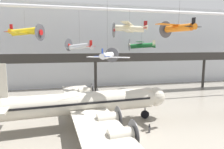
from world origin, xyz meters
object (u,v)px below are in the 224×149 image
at_px(suspended_plane_orange_highwing, 179,28).
at_px(suspended_plane_silver_racer, 80,46).
at_px(suspended_plane_cream_biplane, 129,28).
at_px(suspended_plane_green_biplane, 141,45).
at_px(suspended_plane_white_twin, 107,56).
at_px(airliner_silver_main, 81,103).
at_px(suspended_plane_yellow_lowwing, 25,32).
at_px(info_sign_pedestal, 149,129).

height_order(suspended_plane_orange_highwing, suspended_plane_silver_racer, suspended_plane_orange_highwing).
bearing_deg(suspended_plane_cream_biplane, suspended_plane_green_biplane, -97.55).
relative_size(suspended_plane_orange_highwing, suspended_plane_green_biplane, 0.97).
bearing_deg(suspended_plane_white_twin, airliner_silver_main, 118.67).
bearing_deg(suspended_plane_green_biplane, suspended_plane_white_twin, 83.78).
relative_size(suspended_plane_orange_highwing, suspended_plane_yellow_lowwing, 0.90).
bearing_deg(airliner_silver_main, suspended_plane_green_biplane, 45.92).
distance_m(suspended_plane_orange_highwing, suspended_plane_yellow_lowwing, 29.14).
bearing_deg(suspended_plane_orange_highwing, suspended_plane_cream_biplane, 12.44).
distance_m(suspended_plane_yellow_lowwing, suspended_plane_white_twin, 21.09).
relative_size(suspended_plane_white_twin, info_sign_pedestal, 7.54).
relative_size(suspended_plane_orange_highwing, suspended_plane_cream_biplane, 0.95).
bearing_deg(suspended_plane_yellow_lowwing, suspended_plane_green_biplane, 39.51).
xyz_separation_m(suspended_plane_cream_biplane, suspended_plane_white_twin, (-6.76, -10.75, -4.82)).
distance_m(airliner_silver_main, suspended_plane_silver_racer, 15.99).
relative_size(airliner_silver_main, suspended_plane_green_biplane, 3.82).
distance_m(suspended_plane_yellow_lowwing, suspended_plane_green_biplane, 27.29).
distance_m(suspended_plane_orange_highwing, suspended_plane_green_biplane, 19.81).
xyz_separation_m(suspended_plane_white_twin, info_sign_pedestal, (4.85, -4.23, -9.70)).
height_order(suspended_plane_cream_biplane, info_sign_pedestal, suspended_plane_cream_biplane).
xyz_separation_m(suspended_plane_cream_biplane, suspended_plane_green_biplane, (6.48, 9.72, -3.36)).
relative_size(suspended_plane_silver_racer, suspended_plane_green_biplane, 0.98).
bearing_deg(suspended_plane_silver_racer, suspended_plane_orange_highwing, 176.69).
bearing_deg(suspended_plane_silver_racer, suspended_plane_yellow_lowwing, 28.26).
height_order(suspended_plane_silver_racer, suspended_plane_yellow_lowwing, suspended_plane_yellow_lowwing).
distance_m(suspended_plane_white_twin, info_sign_pedestal, 11.64).
bearing_deg(suspended_plane_yellow_lowwing, suspended_plane_silver_racer, 19.36).
xyz_separation_m(airliner_silver_main, info_sign_pedestal, (8.77, -4.26, -2.91)).
bearing_deg(suspended_plane_orange_highwing, suspended_plane_yellow_lowwing, 45.60).
distance_m(suspended_plane_silver_racer, suspended_plane_cream_biplane, 10.74).
bearing_deg(airliner_silver_main, suspended_plane_yellow_lowwing, 117.38).
bearing_deg(suspended_plane_yellow_lowwing, info_sign_pedestal, -18.02).
distance_m(suspended_plane_silver_racer, suspended_plane_white_twin, 14.16).
bearing_deg(suspended_plane_cream_biplane, suspended_plane_orange_highwing, 142.56).
height_order(suspended_plane_yellow_lowwing, suspended_plane_green_biplane, suspended_plane_yellow_lowwing).
height_order(suspended_plane_white_twin, info_sign_pedestal, suspended_plane_white_twin).
bearing_deg(info_sign_pedestal, suspended_plane_silver_racer, 120.70).
xyz_separation_m(suspended_plane_orange_highwing, suspended_plane_cream_biplane, (-4.89, 9.83, 0.63)).
bearing_deg(info_sign_pedestal, suspended_plane_green_biplane, 78.69).
relative_size(suspended_plane_yellow_lowwing, info_sign_pedestal, 7.07).
bearing_deg(info_sign_pedestal, suspended_plane_white_twin, 146.35).
bearing_deg(info_sign_pedestal, suspended_plane_orange_highwing, 44.57).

